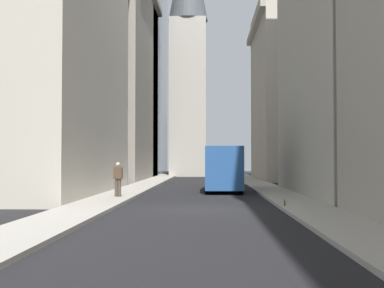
# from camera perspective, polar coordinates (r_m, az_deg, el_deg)

# --- Properties ---
(ground_plane) EXTENTS (135.00, 135.00, 0.00)m
(ground_plane) POSITION_cam_1_polar(r_m,az_deg,el_deg) (20.58, 0.61, -7.51)
(ground_plane) COLOR black
(sidewalk_right) EXTENTS (90.00, 2.20, 0.14)m
(sidewalk_right) POSITION_cam_1_polar(r_m,az_deg,el_deg) (21.15, -11.77, -7.12)
(sidewalk_right) COLOR #A8A399
(sidewalk_right) RESTS_ON ground_plane
(sidewalk_left) EXTENTS (90.00, 2.20, 0.14)m
(sidewalk_left) POSITION_cam_1_polar(r_m,az_deg,el_deg) (20.97, 13.10, -7.16)
(sidewalk_left) COLOR #A8A399
(sidewalk_left) RESTS_ON ground_plane
(building_left_far) EXTENTS (15.51, 10.50, 18.27)m
(building_left_far) POSITION_cam_1_polar(r_m,az_deg,el_deg) (53.10, 12.90, 5.94)
(building_left_far) COLOR beige
(building_left_far) RESTS_ON ground_plane
(building_right_far) EXTENTS (18.80, 10.50, 23.03)m
(building_right_far) POSITION_cam_1_polar(r_m,az_deg,el_deg) (52.54, -10.45, 8.63)
(building_right_far) COLOR gray
(building_right_far) RESTS_ON ground_plane
(church_spire) EXTENTS (4.88, 4.88, 32.60)m
(church_spire) POSITION_cam_1_polar(r_m,az_deg,el_deg) (63.10, -0.45, 11.97)
(church_spire) COLOR #B7B2A5
(church_spire) RESTS_ON ground_plane
(delivery_truck) EXTENTS (6.46, 2.25, 2.84)m
(delivery_truck) POSITION_cam_1_polar(r_m,az_deg,el_deg) (31.79, 3.56, -2.85)
(delivery_truck) COLOR #285699
(delivery_truck) RESTS_ON ground_plane
(sedan_navy) EXTENTS (4.30, 1.78, 1.42)m
(sedan_navy) POSITION_cam_1_polar(r_m,az_deg,el_deg) (38.60, 3.26, -3.85)
(sedan_navy) COLOR navy
(sedan_navy) RESTS_ON ground_plane
(pedestrian) EXTENTS (0.26, 0.44, 1.77)m
(pedestrian) POSITION_cam_1_polar(r_m,az_deg,el_deg) (25.97, -8.48, -3.85)
(pedestrian) COLOR #473D33
(pedestrian) RESTS_ON sidewalk_right
(discarded_bottle) EXTENTS (0.07, 0.07, 0.27)m
(discarded_bottle) POSITION_cam_1_polar(r_m,az_deg,el_deg) (20.98, 10.58, -6.68)
(discarded_bottle) COLOR brown
(discarded_bottle) RESTS_ON sidewalk_left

